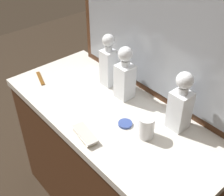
{
  "coord_description": "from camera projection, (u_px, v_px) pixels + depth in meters",
  "views": [
    {
      "loc": [
        0.85,
        -0.73,
        1.74
      ],
      "look_at": [
        0.0,
        0.0,
        0.9
      ],
      "focal_mm": 47.22,
      "sensor_mm": 36.0,
      "label": 1
    }
  ],
  "objects": [
    {
      "name": "dresser",
      "position": [
        112.0,
        166.0,
        1.7
      ],
      "size": [
        1.22,
        0.55,
        0.82
      ],
      "color": "#472816",
      "rests_on": "ground_plane"
    },
    {
      "name": "dresser_mirror",
      "position": [
        153.0,
        31.0,
        1.38
      ],
      "size": [
        1.04,
        0.03,
        0.69
      ],
      "color": "#472816",
      "rests_on": "dresser"
    },
    {
      "name": "crystal_decanter_right",
      "position": [
        109.0,
        65.0,
        1.57
      ],
      "size": [
        0.07,
        0.07,
        0.3
      ],
      "color": "white",
      "rests_on": "dresser"
    },
    {
      "name": "crystal_decanter_center",
      "position": [
        180.0,
        106.0,
        1.29
      ],
      "size": [
        0.08,
        0.08,
        0.29
      ],
      "color": "white",
      "rests_on": "dresser"
    },
    {
      "name": "crystal_decanter_left",
      "position": [
        125.0,
        78.0,
        1.48
      ],
      "size": [
        0.08,
        0.08,
        0.29
      ],
      "color": "white",
      "rests_on": "dresser"
    },
    {
      "name": "crystal_tumbler_left",
      "position": [
        146.0,
        128.0,
        1.28
      ],
      "size": [
        0.07,
        0.07,
        0.1
      ],
      "color": "white",
      "rests_on": "dresser"
    },
    {
      "name": "silver_brush_far_left",
      "position": [
        85.0,
        135.0,
        1.3
      ],
      "size": [
        0.15,
        0.08,
        0.02
      ],
      "color": "#B7A88C",
      "rests_on": "dresser"
    },
    {
      "name": "porcelain_dish",
      "position": [
        125.0,
        124.0,
        1.37
      ],
      "size": [
        0.07,
        0.07,
        0.01
      ],
      "color": "#33478C",
      "rests_on": "dresser"
    },
    {
      "name": "tortoiseshell_comb",
      "position": [
        40.0,
        78.0,
        1.68
      ],
      "size": [
        0.14,
        0.06,
        0.01
      ],
      "color": "brown",
      "rests_on": "dresser"
    }
  ]
}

